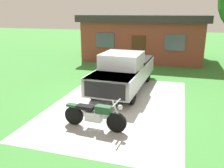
{
  "coord_description": "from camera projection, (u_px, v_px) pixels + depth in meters",
  "views": [
    {
      "loc": [
        2.33,
        -9.02,
        3.74
      ],
      "look_at": [
        -0.28,
        -0.11,
        0.9
      ],
      "focal_mm": 38.01,
      "sensor_mm": 36.0,
      "label": 1
    }
  ],
  "objects": [
    {
      "name": "ground_plane",
      "position": [
        119.0,
        104.0,
        10.0
      ],
      "size": [
        80.0,
        80.0,
        0.0
      ],
      "primitive_type": "plane",
      "color": "#3E8438"
    },
    {
      "name": "driveway_pad",
      "position": [
        119.0,
        104.0,
        10.0
      ],
      "size": [
        5.32,
        8.02,
        0.01
      ],
      "primitive_type": "cube",
      "color": "#B3B3B3",
      "rests_on": "ground"
    },
    {
      "name": "pickup_truck",
      "position": [
        124.0,
        70.0,
        11.74
      ],
      "size": [
        2.23,
        5.7,
        1.9
      ],
      "color": "black",
      "rests_on": "ground"
    },
    {
      "name": "motorcycle",
      "position": [
        95.0,
        115.0,
        7.81
      ],
      "size": [
        2.21,
        0.7,
        1.09
      ],
      "color": "black",
      "rests_on": "ground"
    },
    {
      "name": "neighbor_house",
      "position": [
        144.0,
        37.0,
        19.27
      ],
      "size": [
        9.6,
        5.6,
        3.5
      ],
      "color": "brown",
      "rests_on": "ground"
    }
  ]
}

